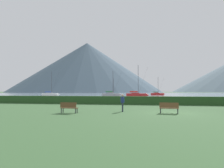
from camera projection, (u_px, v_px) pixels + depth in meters
name	position (u px, v px, depth m)	size (l,w,h in m)	color
ground_plane	(172.00, 113.00, 17.74)	(1000.00, 1000.00, 0.00)	#385B33
harbor_water	(151.00, 94.00, 152.43)	(320.00, 246.00, 0.00)	#8499A8
hedge_line	(163.00, 101.00, 28.58)	(80.00, 1.20, 1.19)	#284C23
sailboat_slip_0	(157.00, 94.00, 98.75)	(7.16, 2.25, 9.03)	red
sailboat_slip_4	(113.00, 94.00, 98.03)	(7.46, 3.00, 8.28)	#19707A
sailboat_slip_5	(50.00, 94.00, 86.06)	(7.67, 3.75, 10.46)	white
sailboat_slip_6	(112.00, 94.00, 79.40)	(8.24, 2.60, 9.90)	#9E9EA3
sailboat_slip_8	(137.00, 95.00, 71.38)	(8.29, 2.56, 11.20)	red
park_bench_near_path	(169.00, 107.00, 17.47)	(1.65, 0.65, 0.95)	brown
park_bench_under_tree	(69.00, 107.00, 17.74)	(1.57, 0.61, 0.95)	brown
person_seated_viewer	(123.00, 101.00, 19.00)	(0.36, 0.56, 1.65)	#2D3347
distant_hill_central_peak	(87.00, 68.00, 331.58)	(243.85, 243.85, 81.66)	#425666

